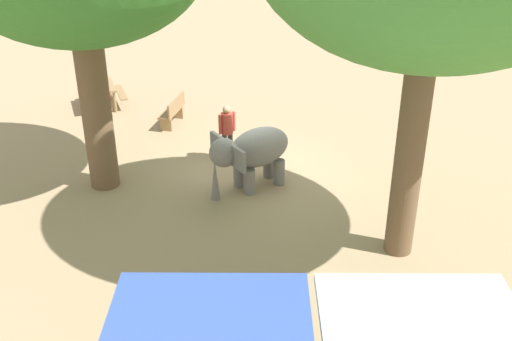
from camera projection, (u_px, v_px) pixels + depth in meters
ground_plane at (253, 176)px, 15.98m from camera, size 60.00×60.00×0.00m
elephant at (251, 152)px, 14.97m from camera, size 2.16×1.99×1.57m
person_handler at (227, 129)px, 16.37m from camera, size 0.45×0.32×1.62m
wooden_bench at (173, 110)px, 18.85m from camera, size 0.70×1.45×0.88m
picnic_table_near at (102, 90)px, 20.13m from camera, size 1.91×1.92×0.78m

